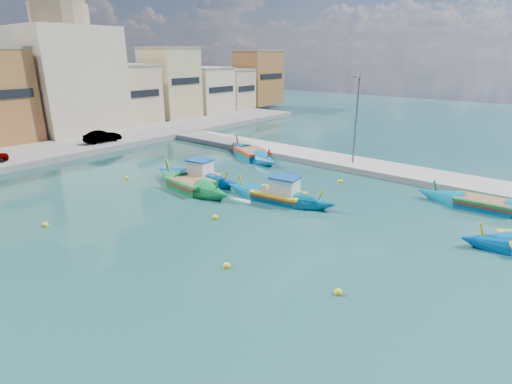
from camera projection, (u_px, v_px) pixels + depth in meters
ground at (300, 267)px, 19.02m from camera, size 160.00×160.00×0.00m
east_quay at (423, 177)px, 32.11m from camera, size 4.00×70.00×0.50m
north_quay at (19, 157)px, 38.03m from camera, size 80.00×8.00×0.60m
north_townhouses at (46, 96)px, 45.76m from camera, size 83.20×7.87×10.19m
church_block at (67, 64)px, 47.45m from camera, size 10.00×10.00×19.10m
quay_street_lamp at (356, 119)px, 33.94m from camera, size 1.18×0.16×8.00m
luzzu_turquoise_cabin at (279, 196)px, 27.46m from camera, size 3.08×8.80×2.77m
luzzu_blue_cabin at (196, 178)px, 31.44m from camera, size 3.09×8.41×2.91m
luzzu_cyan_mid at (252, 155)px, 38.85m from camera, size 5.98×9.70×2.84m
luzzu_green at (191, 186)px, 29.81m from camera, size 3.17×8.96×2.76m
luzzu_blue_south at (483, 205)px, 26.08m from camera, size 2.54×8.63×2.46m
mooring_buoys at (211, 217)px, 24.60m from camera, size 18.95×21.44×0.36m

